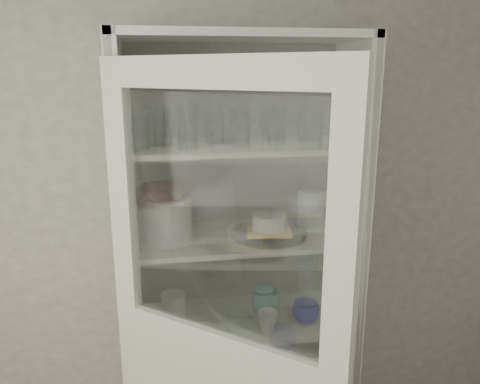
# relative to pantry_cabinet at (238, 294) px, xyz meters

# --- Properties ---
(wall_back) EXTENTS (3.60, 0.02, 2.60)m
(wall_back) POSITION_rel_pantry_cabinet_xyz_m (-0.20, 0.16, 0.36)
(wall_back) COLOR gray
(wall_back) RESTS_ON ground
(pantry_cabinet) EXTENTS (1.00, 0.45, 2.10)m
(pantry_cabinet) POSITION_rel_pantry_cabinet_xyz_m (0.00, 0.00, 0.00)
(pantry_cabinet) COLOR silver
(pantry_cabinet) RESTS_ON floor
(tumbler_0) EXTENTS (0.07, 0.07, 0.13)m
(tumbler_0) POSITION_rel_pantry_cabinet_xyz_m (-0.41, -0.18, 0.79)
(tumbler_0) COLOR silver
(tumbler_0) RESTS_ON shelf_glass
(tumbler_1) EXTENTS (0.09, 0.09, 0.15)m
(tumbler_1) POSITION_rel_pantry_cabinet_xyz_m (-0.40, -0.18, 0.80)
(tumbler_1) COLOR silver
(tumbler_1) RESTS_ON shelf_glass
(tumbler_2) EXTENTS (0.08, 0.08, 0.14)m
(tumbler_2) POSITION_rel_pantry_cabinet_xyz_m (-0.22, -0.21, 0.79)
(tumbler_2) COLOR silver
(tumbler_2) RESTS_ON shelf_glass
(tumbler_3) EXTENTS (0.09, 0.09, 0.14)m
(tumbler_3) POSITION_rel_pantry_cabinet_xyz_m (0.12, -0.19, 0.79)
(tumbler_3) COLOR silver
(tumbler_3) RESTS_ON shelf_glass
(tumbler_4) EXTENTS (0.09, 0.09, 0.14)m
(tumbler_4) POSITION_rel_pantry_cabinet_xyz_m (-0.01, -0.18, 0.79)
(tumbler_4) COLOR silver
(tumbler_4) RESTS_ON shelf_glass
(tumbler_5) EXTENTS (0.07, 0.07, 0.15)m
(tumbler_5) POSITION_rel_pantry_cabinet_xyz_m (0.26, -0.23, 0.79)
(tumbler_5) COLOR silver
(tumbler_5) RESTS_ON shelf_glass
(tumbler_6) EXTENTS (0.09, 0.09, 0.15)m
(tumbler_6) POSITION_rel_pantry_cabinet_xyz_m (0.35, -0.17, 0.80)
(tumbler_6) COLOR silver
(tumbler_6) RESTS_ON shelf_glass
(tumbler_7) EXTENTS (0.08, 0.08, 0.15)m
(tumbler_7) POSITION_rel_pantry_cabinet_xyz_m (-0.31, -0.06, 0.80)
(tumbler_7) COLOR silver
(tumbler_7) RESTS_ON shelf_glass
(tumbler_8) EXTENTS (0.10, 0.10, 0.15)m
(tumbler_8) POSITION_rel_pantry_cabinet_xyz_m (-0.35, -0.07, 0.80)
(tumbler_8) COLOR silver
(tumbler_8) RESTS_ON shelf_glass
(tumbler_9) EXTENTS (0.10, 0.10, 0.15)m
(tumbler_9) POSITION_rel_pantry_cabinet_xyz_m (-0.10, -0.05, 0.80)
(tumbler_9) COLOR silver
(tumbler_9) RESTS_ON shelf_glass
(tumbler_10) EXTENTS (0.07, 0.07, 0.14)m
(tumbler_10) POSITION_rel_pantry_cabinet_xyz_m (-0.04, -0.04, 0.79)
(tumbler_10) COLOR silver
(tumbler_10) RESTS_ON shelf_glass
(tumbler_11) EXTENTS (0.07, 0.07, 0.15)m
(tumbler_11) POSITION_rel_pantry_cabinet_xyz_m (0.29, -0.08, 0.79)
(tumbler_11) COLOR silver
(tumbler_11) RESTS_ON shelf_glass
(goblet_0) EXTENTS (0.08, 0.08, 0.19)m
(goblet_0) POSITION_rel_pantry_cabinet_xyz_m (-0.20, 0.04, 0.81)
(goblet_0) COLOR silver
(goblet_0) RESTS_ON shelf_glass
(goblet_1) EXTENTS (0.07, 0.07, 0.15)m
(goblet_1) POSITION_rel_pantry_cabinet_xyz_m (0.02, 0.06, 0.80)
(goblet_1) COLOR silver
(goblet_1) RESTS_ON shelf_glass
(goblet_2) EXTENTS (0.07, 0.07, 0.15)m
(goblet_2) POSITION_rel_pantry_cabinet_xyz_m (0.14, 0.01, 0.80)
(goblet_2) COLOR silver
(goblet_2) RESTS_ON shelf_glass
(goblet_3) EXTENTS (0.07, 0.07, 0.16)m
(goblet_3) POSITION_rel_pantry_cabinet_xyz_m (0.20, 0.06, 0.80)
(goblet_3) COLOR silver
(goblet_3) RESTS_ON shelf_glass
(plate_stack_front) EXTENTS (0.20, 0.20, 0.13)m
(plate_stack_front) POSITION_rel_pantry_cabinet_xyz_m (-0.31, -0.09, 0.38)
(plate_stack_front) COLOR white
(plate_stack_front) RESTS_ON shelf_plates
(plate_stack_back) EXTENTS (0.19, 0.19, 0.08)m
(plate_stack_back) POSITION_rel_pantry_cabinet_xyz_m (-0.38, 0.03, 0.36)
(plate_stack_back) COLOR white
(plate_stack_back) RESTS_ON shelf_plates
(cream_bowl) EXTENTS (0.22, 0.22, 0.06)m
(cream_bowl) POSITION_rel_pantry_cabinet_xyz_m (-0.31, -0.09, 0.48)
(cream_bowl) COLOR white
(cream_bowl) RESTS_ON plate_stack_front
(terracotta_bowl) EXTENTS (0.21, 0.21, 0.05)m
(terracotta_bowl) POSITION_rel_pantry_cabinet_xyz_m (-0.31, -0.09, 0.53)
(terracotta_bowl) COLOR #57271F
(terracotta_bowl) RESTS_ON cream_bowl
(glass_platter) EXTENTS (0.34, 0.34, 0.02)m
(glass_platter) POSITION_rel_pantry_cabinet_xyz_m (0.12, -0.10, 0.33)
(glass_platter) COLOR silver
(glass_platter) RESTS_ON shelf_plates
(yellow_trivet) EXTENTS (0.21, 0.21, 0.01)m
(yellow_trivet) POSITION_rel_pantry_cabinet_xyz_m (0.12, -0.10, 0.35)
(yellow_trivet) COLOR yellow
(yellow_trivet) RESTS_ON glass_platter
(white_ramekin) EXTENTS (0.16, 0.16, 0.06)m
(white_ramekin) POSITION_rel_pantry_cabinet_xyz_m (0.12, -0.10, 0.38)
(white_ramekin) COLOR white
(white_ramekin) RESTS_ON yellow_trivet
(grey_bowl_stack) EXTENTS (0.13, 0.13, 0.18)m
(grey_bowl_stack) POSITION_rel_pantry_cabinet_xyz_m (0.33, -0.03, 0.41)
(grey_bowl_stack) COLOR silver
(grey_bowl_stack) RESTS_ON shelf_plates
(mug_blue) EXTENTS (0.13, 0.13, 0.09)m
(mug_blue) POSITION_rel_pantry_cabinet_xyz_m (0.28, -0.15, -0.03)
(mug_blue) COLOR #1822A0
(mug_blue) RESTS_ON shelf_mugs
(mug_teal) EXTENTS (0.11, 0.11, 0.09)m
(mug_teal) POSITION_rel_pantry_cabinet_xyz_m (0.15, -0.03, -0.03)
(mug_teal) COLOR #17786C
(mug_teal) RESTS_ON shelf_mugs
(mug_white) EXTENTS (0.11, 0.11, 0.09)m
(mug_white) POSITION_rel_pantry_cabinet_xyz_m (0.10, -0.20, -0.04)
(mug_white) COLOR white
(mug_white) RESTS_ON shelf_mugs
(teal_jar) EXTENTS (0.09, 0.09, 0.11)m
(teal_jar) POSITION_rel_pantry_cabinet_xyz_m (0.12, -0.03, -0.02)
(teal_jar) COLOR #17786C
(teal_jar) RESTS_ON shelf_mugs
(measuring_cups) EXTENTS (0.09, 0.09, 0.04)m
(measuring_cups) POSITION_rel_pantry_cabinet_xyz_m (-0.33, -0.12, -0.06)
(measuring_cups) COLOR silver
(measuring_cups) RESTS_ON shelf_mugs
(white_canister) EXTENTS (0.11, 0.11, 0.13)m
(white_canister) POSITION_rel_pantry_cabinet_xyz_m (-0.30, -0.05, -0.01)
(white_canister) COLOR white
(white_canister) RESTS_ON shelf_mugs
(tin_box) EXTENTS (0.21, 0.17, 0.06)m
(tin_box) POSITION_rel_pantry_cabinet_xyz_m (0.25, -0.08, -0.45)
(tin_box) COLOR #9A9A9A
(tin_box) RESTS_ON shelf_bot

